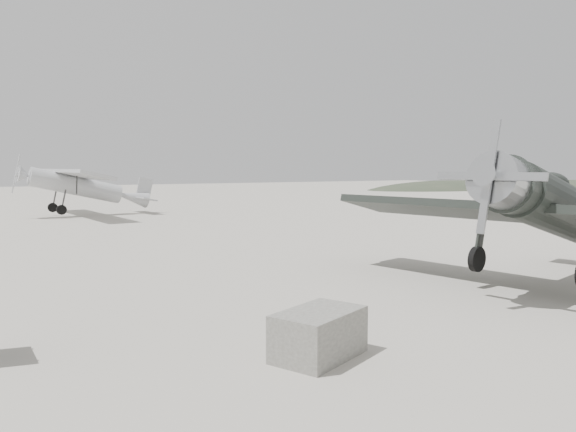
{
  "coord_description": "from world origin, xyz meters",
  "views": [
    {
      "loc": [
        -7.91,
        -13.32,
        2.94
      ],
      "look_at": [
        0.63,
        0.77,
        1.5
      ],
      "focal_mm": 35.0,
      "sensor_mm": 36.0,
      "label": 1
    }
  ],
  "objects": [
    {
      "name": "ground",
      "position": [
        0.0,
        0.0,
        0.0
      ],
      "size": [
        160.0,
        160.0,
        0.0
      ],
      "primitive_type": "plane",
      "color": "#9E9A8C",
      "rests_on": "ground"
    },
    {
      "name": "hill_northeast",
      "position": [
        50.0,
        40.0,
        0.0
      ],
      "size": [
        32.0,
        16.0,
        5.2
      ],
      "primitive_type": "ellipsoid",
      "color": "#323C2C",
      "rests_on": "ground"
    },
    {
      "name": "lowwing_monoplane",
      "position": [
        4.92,
        -5.04,
        1.88
      ],
      "size": [
        7.99,
        11.1,
        3.56
      ],
      "rotation": [
        0.0,
        0.24,
        0.19
      ],
      "color": "black",
      "rests_on": "ground"
    },
    {
      "name": "highwing_monoplane",
      "position": [
        -1.05,
        21.91,
        2.0
      ],
      "size": [
        7.97,
        11.24,
        3.19
      ],
      "rotation": [
        0.0,
        0.23,
        0.06
      ],
      "color": "#9FA1A4",
      "rests_on": "ground"
    },
    {
      "name": "equipment_block",
      "position": [
        -3.11,
        -6.32,
        0.37
      ],
      "size": [
        1.71,
        1.41,
        0.73
      ],
      "primitive_type": "cube",
      "rotation": [
        0.0,
        0.0,
        0.39
      ],
      "color": "#615F5A",
      "rests_on": "ground"
    }
  ]
}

